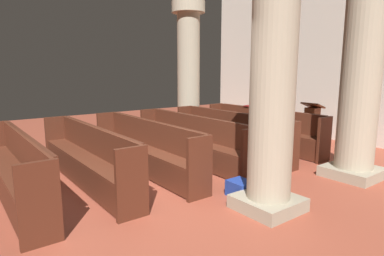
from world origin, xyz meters
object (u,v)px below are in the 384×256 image
Objects in this scene: pew_row_4 at (87,154)px; kneeler_box_blue at (240,188)px; pew_row_3 at (145,145)px; hymn_book at (248,106)px; pew_row_0 at (262,127)px; pew_row_1 at (230,132)px; pillar_aisle_side at (362,65)px; pillar_aisle_rear at (274,64)px; pew_row_2 at (191,138)px; pillar_far_side at (189,67)px; lectern at (311,128)px; pew_row_5 at (14,165)px.

kneeler_box_blue is (1.94, 1.62, -0.38)m from pew_row_4.
pew_row_3 is 18.63× the size of hymn_book.
pew_row_4 reaches higher than kneeler_box_blue.
pew_row_0 is 1.00× the size of pew_row_1.
pew_row_1 is at bearing -166.26° from pillar_aisle_side.
pew_row_0 is at bearing 132.35° from pillar_aisle_rear.
pew_row_2 is 1.08m from pew_row_3.
pillar_aisle_rear is at bearing -47.65° from pew_row_0.
pew_row_3 is at bearing -49.11° from pillar_far_side.
lectern is 1.66m from hymn_book.
pillar_aisle_rear is 10.57× the size of kneeler_box_blue.
lectern is (0.61, 4.38, -0.05)m from pew_row_3.
pew_row_5 is 3.13× the size of lectern.
pew_row_2 reaches higher than kneeler_box_blue.
hymn_book is (-0.64, 4.50, 0.45)m from pew_row_4.
pew_row_4 is (0.00, -2.16, 0.00)m from pew_row_2.
pew_row_1 is 0.90× the size of pillar_far_side.
pew_row_1 is 2.56m from kneeler_box_blue.
pillar_far_side is 2.15m from hymn_book.
pew_row_1 is at bearing 146.32° from pillar_aisle_rear.
pillar_aisle_rear reaches higher than pew_row_0.
pillar_aisle_rear is (2.50, -1.67, 1.44)m from pew_row_1.
pillar_aisle_side is at bearing 56.95° from pew_row_4.
pew_row_0 is 1.00× the size of pew_row_4.
hymn_book reaches higher than pew_row_3.
hymn_book is 0.51× the size of kneeler_box_blue.
pillar_aisle_rear is (2.50, 2.65, 1.44)m from pew_row_5.
lectern reaches higher than pew_row_3.
kneeler_box_blue is (1.94, -2.70, -0.38)m from pew_row_0.
pew_row_1 is at bearing -90.00° from pew_row_0.
pillar_aisle_side is at bearing -0.74° from pillar_far_side.
pew_row_1 is 1.49m from hymn_book.
lectern is (0.61, 3.30, -0.05)m from pew_row_2.
hymn_book reaches higher than pew_row_1.
pew_row_3 is at bearing -90.00° from pew_row_0.
pillar_aisle_side is 3.36m from hymn_book.
pew_row_4 is 0.90× the size of pillar_aisle_rear.
kneeler_box_blue is (1.94, -1.62, -0.38)m from pew_row_1.
pillar_aisle_rear reaches higher than pew_row_5.
pillar_aisle_side reaches higher than kneeler_box_blue.
pew_row_5 is (0.00, -3.24, 0.00)m from pew_row_2.
hymn_book is (-3.15, 2.93, -0.99)m from pillar_aisle_rear.
pillar_aisle_side is (2.50, 2.77, 1.44)m from pew_row_3.
pew_row_2 is 0.90× the size of pillar_far_side.
pew_row_4 is 4.57m from hymn_book.
pillar_aisle_side is 20.61× the size of hymn_book.
lectern is at bearing 61.73° from pew_row_0.
kneeler_box_blue is (1.94, -0.54, -0.38)m from pew_row_2.
lectern reaches higher than pew_row_1.
pillar_aisle_rear reaches higher than kneeler_box_blue.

